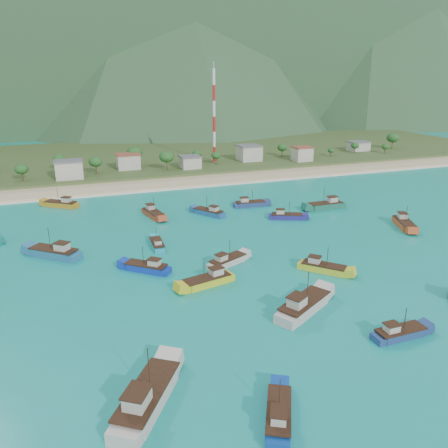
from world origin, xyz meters
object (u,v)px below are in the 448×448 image
object	(u,v)px
boat_21	(208,281)
boat_26	(323,268)
boat_22	(157,245)
boat_4	(326,206)
boat_23	(147,268)
boat_25	(209,213)
boat_3	(250,204)
boat_6	(61,204)
boat_14	(147,399)
boat_24	(404,224)
boat_9	(279,416)
boat_5	(227,262)
boat_10	(304,306)
boat_7	(153,214)
boat_12	(286,217)
boat_20	(55,253)
boat_0	(399,334)
radio_tower	(214,116)

from	to	relation	value
boat_21	boat_26	world-z (taller)	boat_21
boat_22	boat_4	bearing A→B (deg)	16.41
boat_23	boat_25	size ratio (longest dim) A/B	0.94
boat_3	boat_6	bearing A→B (deg)	-103.84
boat_14	boat_24	xyz separation A→B (m)	(77.87, 43.90, -0.28)
boat_9	boat_23	xyz separation A→B (m)	(-6.84, 46.93, 0.06)
boat_5	boat_26	world-z (taller)	boat_26
boat_5	boat_10	xyz separation A→B (m)	(5.36, -23.21, 0.33)
boat_5	boat_26	bearing A→B (deg)	35.28
boat_23	boat_26	xyz separation A→B (m)	(34.42, -12.66, 0.01)
boat_22	boat_23	distance (m)	13.59
boat_7	boat_12	world-z (taller)	boat_7
boat_5	boat_20	size ratio (longest dim) A/B	0.85
boat_0	boat_4	size ratio (longest dim) A/B	0.76
boat_14	boat_20	distance (m)	54.91
boat_5	boat_12	size ratio (longest dim) A/B	1.02
boat_26	boat_12	bearing A→B (deg)	-148.60
boat_21	boat_22	xyz separation A→B (m)	(-5.21, 23.09, -0.22)
boat_25	boat_12	bearing A→B (deg)	-62.70
boat_3	boat_6	world-z (taller)	boat_6
boat_14	boat_7	bearing A→B (deg)	112.28
boat_12	boat_25	bearing A→B (deg)	-96.94
boat_9	boat_10	distance (m)	26.15
boat_26	boat_6	bearing A→B (deg)	-96.83
boat_7	boat_14	size ratio (longest dim) A/B	0.82
boat_20	boat_25	xyz separation A→B (m)	(42.42, 18.18, -0.24)
boat_0	boat_4	bearing A→B (deg)	156.44
boat_0	boat_10	size ratio (longest dim) A/B	0.70
radio_tower	boat_22	xyz separation A→B (m)	(-45.93, -92.26, -21.23)
boat_10	boat_5	bearing A→B (deg)	162.96
boat_24	boat_0	bearing A→B (deg)	71.25
boat_12	radio_tower	bearing A→B (deg)	-162.15
boat_21	boat_25	xyz separation A→B (m)	(14.35, 43.04, -0.04)
radio_tower	boat_4	xyz separation A→B (m)	(9.44, -78.38, -20.86)
boat_9	boat_26	distance (m)	43.99
boat_7	boat_4	bearing A→B (deg)	157.63
boat_9	boat_0	bearing A→B (deg)	48.00
boat_4	boat_26	xyz separation A→B (m)	(-25.73, -39.26, -0.21)
boat_4	boat_26	bearing A→B (deg)	146.82
boat_4	boat_21	distance (m)	62.31
radio_tower	boat_14	xyz separation A→B (m)	(-58.01, -144.32, -20.69)
boat_0	boat_14	xyz separation A→B (m)	(-39.65, -1.54, 0.49)
radio_tower	boat_5	xyz separation A→B (m)	(-33.79, -107.60, -21.10)
boat_4	boat_20	xyz separation A→B (m)	(-78.22, -12.11, 0.04)
boat_14	boat_9	bearing A→B (deg)	5.89
boat_9	boat_12	world-z (taller)	boat_12
boat_20	boat_26	world-z (taller)	boat_20
boat_4	boat_25	distance (m)	36.32
boat_3	boat_20	distance (m)	61.42
boat_3	boat_23	size ratio (longest dim) A/B	1.09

